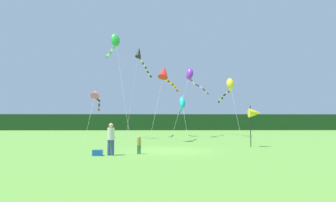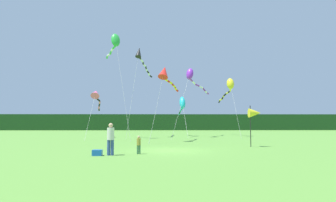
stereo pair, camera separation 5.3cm
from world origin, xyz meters
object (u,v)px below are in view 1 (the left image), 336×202
kite_yellow (229,86)px  kite_black (141,57)px  banner_flag_pole (255,113)px  kite_green (115,42)px  person_adult (111,137)px  kite_red (165,74)px  kite_rainbow (96,96)px  cooler_box (98,153)px  kite_purple (192,77)px  kite_cyan (182,104)px  person_child (139,144)px

kite_yellow → kite_black: bearing=-171.1°
banner_flag_pole → kite_green: bearing=140.1°
kite_black → kite_yellow: size_ratio=1.10×
banner_flag_pole → kite_green: size_ratio=0.26×
kite_black → kite_yellow: (11.21, 1.76, -3.34)m
person_adult → kite_red: (3.14, 11.00, 5.39)m
banner_flag_pole → kite_rainbow: 19.53m
banner_flag_pole → kite_rainbow: (-14.66, 12.68, 2.42)m
cooler_box → kite_rainbow: size_ratio=0.05×
person_adult → kite_yellow: size_ratio=0.18×
banner_flag_pole → kite_yellow: (1.66, 15.41, 3.92)m
kite_purple → kite_rainbow: bearing=-176.1°
cooler_box → kite_cyan: kite_cyan is taller
kite_red → kite_cyan: (2.31, 9.99, -2.24)m
person_child → banner_flag_pole: (8.30, 4.70, 1.90)m
kite_black → kite_red: (2.88, -7.98, -3.37)m
kite_red → kite_rainbow: kite_red is taller
cooler_box → kite_red: kite_red is taller
kite_cyan → kite_rainbow: bearing=-163.8°
kite_cyan → kite_yellow: 6.45m
person_child → person_adult: bearing=-157.5°
person_child → kite_green: size_ratio=0.09×
person_adult → banner_flag_pole: bearing=28.5°
kite_red → cooler_box: bearing=-109.0°
person_child → kite_black: 20.55m
person_child → kite_rainbow: size_ratio=0.10×
person_adult → kite_black: bearing=89.2°
person_adult → kite_purple: (6.53, 18.77, 6.23)m
person_adult → kite_purple: size_ratio=0.18×
banner_flag_pole → kite_black: (-9.55, 13.65, 7.27)m
person_adult → kite_black: kite_black is taller
kite_black → kite_purple: bearing=-1.9°
kite_rainbow → cooler_box: bearing=-77.2°
kite_black → kite_red: size_ratio=1.50×
person_adult → kite_cyan: bearing=75.4°
person_child → kite_rainbow: 19.00m
kite_purple → kite_rainbow: (-11.36, -0.77, -2.32)m
kite_cyan → kite_purple: bearing=-64.1°
kite_black → kite_green: bearing=-126.5°
kite_black → kite_green: 4.43m
kite_cyan → kite_green: bearing=-144.7°
banner_flag_pole → kite_red: 9.59m
cooler_box → banner_flag_pole: 12.08m
kite_purple → kite_red: size_ratio=1.35×
banner_flag_pole → kite_black: size_ratio=0.28×
person_adult → person_child: bearing=22.5°
kite_red → kite_black: bearing=109.8°
kite_red → kite_yellow: bearing=49.4°
kite_black → banner_flag_pole: bearing=-55.0°
person_adult → kite_red: 12.65m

